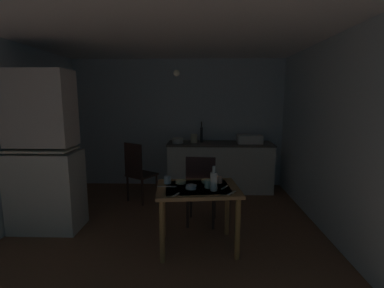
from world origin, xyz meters
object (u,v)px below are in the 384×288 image
sink_basin (249,139)px  mixing_bowl_counter (178,141)px  serving_bowl_wide (191,187)px  glass_bottle (214,181)px  chair_by_counter (139,171)px  hutch_cabinet (44,157)px  hand_pump (201,133)px  teacup_mint (219,180)px  chair_far_side (201,189)px  dining_table (198,197)px

sink_basin → mixing_bowl_counter: 1.31m
serving_bowl_wide → glass_bottle: (0.25, -0.06, 0.09)m
mixing_bowl_counter → chair_by_counter: bearing=-134.0°
hutch_cabinet → glass_bottle: bearing=-13.9°
hand_pump → teacup_mint: bearing=-84.1°
hand_pump → teacup_mint: hand_pump is taller
chair_far_side → chair_by_counter: bearing=140.1°
sink_basin → serving_bowl_wide: size_ratio=3.73×
hand_pump → serving_bowl_wide: size_ratio=3.30×
chair_far_side → chair_by_counter: chair_by_counter is taller
glass_bottle → hutch_cabinet: bearing=166.1°
dining_table → chair_by_counter: bearing=124.6°
hutch_cabinet → mixing_bowl_counter: size_ratio=10.15×
dining_table → teacup_mint: (0.25, 0.16, 0.15)m
mixing_bowl_counter → dining_table: 2.12m
hutch_cabinet → mixing_bowl_counter: hutch_cabinet is taller
dining_table → teacup_mint: size_ratio=12.30×
chair_by_counter → hand_pump: bearing=34.7°
serving_bowl_wide → glass_bottle: bearing=-12.9°
mixing_bowl_counter → chair_far_side: (0.43, -1.48, -0.43)m
mixing_bowl_counter → chair_far_side: mixing_bowl_counter is taller
hand_pump → mixing_bowl_counter: (-0.43, -0.10, -0.12)m
hutch_cabinet → chair_by_counter: bearing=45.9°
sink_basin → hand_pump: (-0.88, 0.05, 0.09)m
sink_basin → mixing_bowl_counter: sink_basin is taller
hand_pump → chair_far_side: size_ratio=0.40×
hutch_cabinet → mixing_bowl_counter: (1.58, 1.63, -0.02)m
hutch_cabinet → chair_far_side: size_ratio=2.12×
sink_basin → dining_table: sink_basin is taller
chair_by_counter → teacup_mint: chair_by_counter is taller
hand_pump → mixing_bowl_counter: bearing=-167.6°
mixing_bowl_counter → glass_bottle: glass_bottle is taller
sink_basin → glass_bottle: size_ratio=1.63×
chair_by_counter → serving_bowl_wide: 1.76m
hutch_cabinet → glass_bottle: 2.21m
mixing_bowl_counter → glass_bottle: (0.56, -2.17, -0.11)m
hand_pump → serving_bowl_wide: hand_pump is taller
teacup_mint → glass_bottle: bearing=-105.5°
serving_bowl_wide → teacup_mint: size_ratio=1.48×
teacup_mint → chair_by_counter: bearing=134.3°
chair_far_side → chair_by_counter: size_ratio=0.97×
glass_bottle → hand_pump: bearing=93.3°
hand_pump → teacup_mint: 2.02m
chair_by_counter → mixing_bowl_counter: bearing=46.0°
mixing_bowl_counter → teacup_mint: size_ratio=2.54×
mixing_bowl_counter → dining_table: size_ratio=0.21×
hand_pump → dining_table: hand_pump is taller
dining_table → serving_bowl_wide: (-0.07, -0.06, 0.13)m
mixing_bowl_counter → hand_pump: bearing=12.4°
mixing_bowl_counter → glass_bottle: 2.24m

